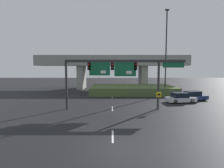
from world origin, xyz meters
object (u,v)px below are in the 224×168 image
(speed_limit_sign, at_px, (158,98))
(parked_sedan_mid_right, at_px, (193,96))
(highway_light_pole_near, at_px, (166,51))
(parked_sedan_near_right, at_px, (180,98))
(signal_gantry, at_px, (119,70))

(speed_limit_sign, height_order, parked_sedan_mid_right, speed_limit_sign)
(highway_light_pole_near, height_order, parked_sedan_mid_right, highway_light_pole_near)
(speed_limit_sign, distance_m, highway_light_pole_near, 14.78)
(speed_limit_sign, bearing_deg, parked_sedan_near_right, 47.86)
(speed_limit_sign, distance_m, parked_sedan_mid_right, 9.99)
(highway_light_pole_near, relative_size, parked_sedan_near_right, 3.56)
(parked_sedan_near_right, bearing_deg, highway_light_pole_near, 82.70)
(signal_gantry, bearing_deg, parked_sedan_near_right, 24.29)
(signal_gantry, bearing_deg, parked_sedan_mid_right, 26.18)
(highway_light_pole_near, bearing_deg, parked_sedan_mid_right, -63.57)
(highway_light_pole_near, height_order, parked_sedan_near_right, highway_light_pole_near)
(highway_light_pole_near, distance_m, parked_sedan_near_right, 10.47)
(parked_sedan_mid_right, bearing_deg, speed_limit_sign, -150.99)
(speed_limit_sign, relative_size, parked_sedan_near_right, 0.53)
(speed_limit_sign, height_order, parked_sedan_near_right, speed_limit_sign)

